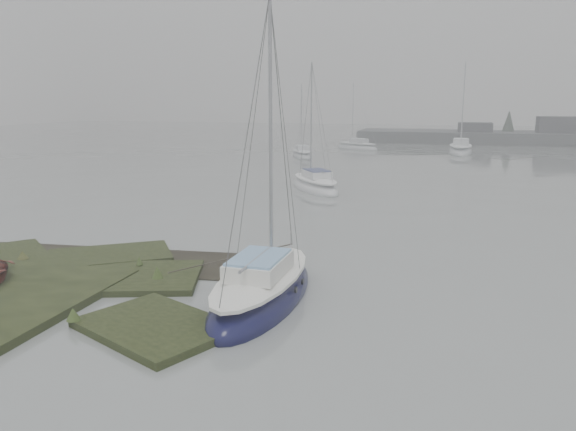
{
  "coord_description": "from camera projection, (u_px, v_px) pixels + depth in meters",
  "views": [
    {
      "loc": [
        6.92,
        -11.61,
        5.38
      ],
      "look_at": [
        2.24,
        4.86,
        1.8
      ],
      "focal_mm": 35.0,
      "sensor_mm": 36.0,
      "label": 1
    }
  ],
  "objects": [
    {
      "name": "sailboat_far_a",
      "position": [
        302.0,
        155.0,
        52.33
      ],
      "size": [
        3.52,
        5.36,
        7.21
      ],
      "rotation": [
        0.0,
        0.0,
        0.4
      ],
      "color": "#A0A5AA",
      "rests_on": "ground"
    },
    {
      "name": "sailboat_white",
      "position": [
        315.0,
        186.0,
        33.55
      ],
      "size": [
        4.76,
        5.78,
        8.06
      ],
      "rotation": [
        0.0,
        0.0,
        0.6
      ],
      "color": "silver",
      "rests_on": "ground"
    },
    {
      "name": "ground",
      "position": [
        350.0,
        171.0,
        42.13
      ],
      "size": [
        160.0,
        160.0,
        0.0
      ],
      "primitive_type": "plane",
      "color": "slate",
      "rests_on": "ground"
    },
    {
      "name": "sailboat_main",
      "position": [
        262.0,
        292.0,
        15.12
      ],
      "size": [
        2.08,
        6.15,
        8.65
      ],
      "rotation": [
        0.0,
        0.0,
        -0.01
      ],
      "color": "black",
      "rests_on": "ground"
    },
    {
      "name": "sailboat_far_b",
      "position": [
        460.0,
        150.0,
        55.81
      ],
      "size": [
        2.28,
        6.83,
        9.62
      ],
      "rotation": [
        0.0,
        0.0,
        -0.01
      ],
      "color": "#B7BDC2",
      "rests_on": "ground"
    },
    {
      "name": "sailboat_far_c",
      "position": [
        357.0,
        147.0,
        60.49
      ],
      "size": [
        5.49,
        4.28,
        7.56
      ],
      "rotation": [
        0.0,
        0.0,
        1.03
      ],
      "color": "silver",
      "rests_on": "ground"
    }
  ]
}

